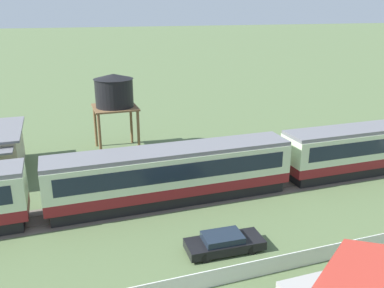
{
  "coord_description": "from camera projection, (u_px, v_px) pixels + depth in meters",
  "views": [
    {
      "loc": [
        -10.49,
        -27.8,
        14.13
      ],
      "look_at": [
        0.3,
        3.67,
        2.94
      ],
      "focal_mm": 38.0,
      "sensor_mm": 36.0,
      "label": 1
    }
  ],
  "objects": [
    {
      "name": "ground_plane",
      "position": [
        203.0,
        193.0,
        32.66
      ],
      "size": [
        600.0,
        600.0,
        0.0
      ],
      "primitive_type": "plane",
      "color": "#566B42"
    },
    {
      "name": "passenger_train",
      "position": [
        175.0,
        172.0,
        30.64
      ],
      "size": [
        57.77,
        3.23,
        4.26
      ],
      "color": "maroon",
      "rests_on": "ground_plane"
    },
    {
      "name": "railway_track",
      "position": [
        185.0,
        199.0,
        31.63
      ],
      "size": [
        114.88,
        3.6,
        0.04
      ],
      "color": "#665B51",
      "rests_on": "ground_plane"
    },
    {
      "name": "water_tower",
      "position": [
        114.0,
        92.0,
        40.58
      ],
      "size": [
        4.32,
        4.32,
        7.94
      ],
      "color": "brown",
      "rests_on": "ground_plane"
    },
    {
      "name": "picket_fence_front",
      "position": [
        182.0,
        285.0,
        20.97
      ],
      "size": [
        49.47,
        0.06,
        1.05
      ],
      "primitive_type": "cube",
      "color": "white",
      "rests_on": "ground_plane"
    },
    {
      "name": "parked_car_black",
      "position": [
        224.0,
        243.0,
        24.72
      ],
      "size": [
        4.83,
        2.09,
        1.13
      ],
      "rotation": [
        0.0,
        0.0,
        -0.04
      ],
      "color": "black",
      "rests_on": "ground_plane"
    }
  ]
}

